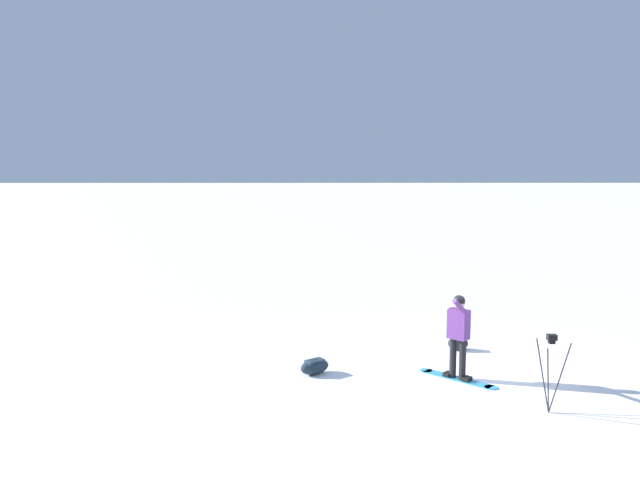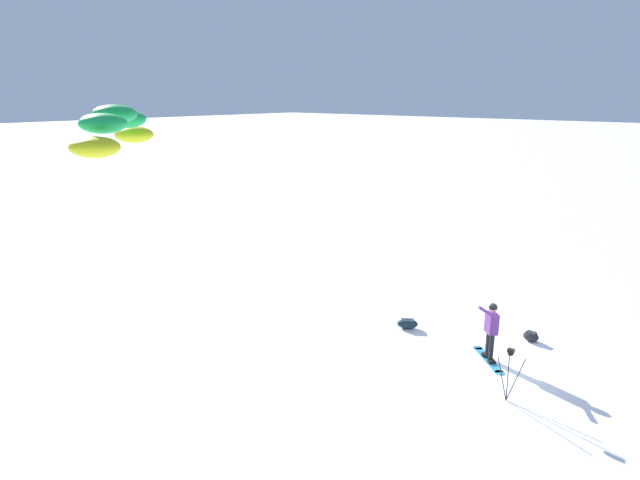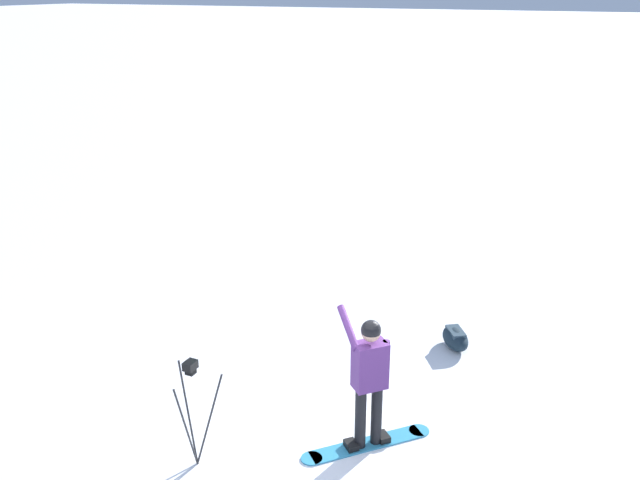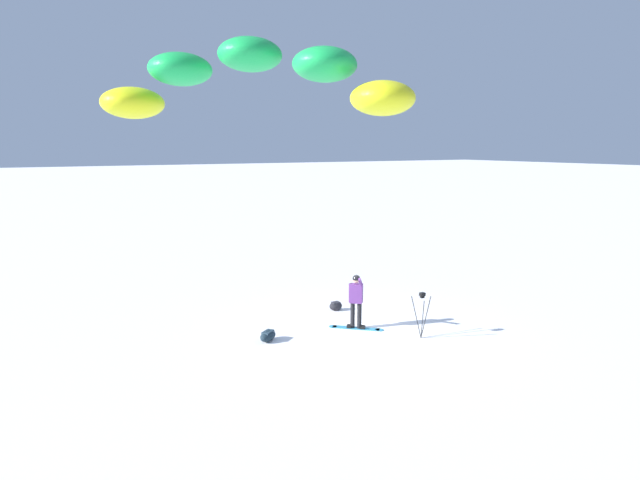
% 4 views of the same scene
% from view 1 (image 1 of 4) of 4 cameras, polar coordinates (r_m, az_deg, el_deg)
% --- Properties ---
extents(ground_plane, '(300.00, 300.00, 0.00)m').
position_cam_1_polar(ground_plane, '(13.18, 13.68, -12.57)').
color(ground_plane, white).
extents(snowboarder, '(0.77, 0.50, 1.78)m').
position_cam_1_polar(snowboarder, '(12.93, 12.66, -7.93)').
color(snowboarder, black).
rests_on(snowboarder, ground_plane).
extents(snowboard, '(1.29, 1.37, 0.10)m').
position_cam_1_polar(snowboard, '(13.24, 12.58, -12.35)').
color(snowboard, teal).
rests_on(snowboard, ground_plane).
extents(gear_bag_large, '(0.38, 0.49, 0.31)m').
position_cam_1_polar(gear_bag_large, '(15.18, 12.64, -9.28)').
color(gear_bag_large, black).
rests_on(gear_bag_large, ground_plane).
extents(camera_tripod, '(0.67, 0.57, 1.42)m').
position_cam_1_polar(camera_tripod, '(11.72, 20.57, -10.11)').
color(camera_tripod, '#262628').
rests_on(camera_tripod, ground_plane).
extents(gear_bag_small, '(0.68, 0.75, 0.32)m').
position_cam_1_polar(gear_bag_small, '(13.19, -0.50, -11.59)').
color(gear_bag_small, '#192833').
rests_on(gear_bag_small, ground_plane).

